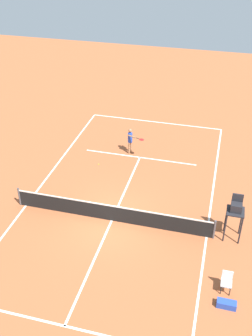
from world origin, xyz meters
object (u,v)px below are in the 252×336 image
at_px(tennis_ball, 99,164).
at_px(umpire_chair, 236,211).
at_px(equipment_bag, 226,304).
at_px(player_serving, 131,139).
at_px(courtside_chair_near, 227,281).

height_order(tennis_ball, umpire_chair, umpire_chair).
distance_m(tennis_ball, umpire_chair, 9.35).
bearing_deg(umpire_chair, equipment_bag, 89.90).
relative_size(player_serving, equipment_bag, 2.26).
relative_size(umpire_chair, courtside_chair_near, 2.54).
distance_m(tennis_ball, equipment_bag, 11.77).
distance_m(tennis_ball, courtside_chair_near, 11.12).
xyz_separation_m(tennis_ball, umpire_chair, (-8.06, 4.46, 1.57)).
bearing_deg(player_serving, tennis_ball, -19.14).
bearing_deg(tennis_ball, equipment_bag, 133.17).
bearing_deg(umpire_chair, tennis_ball, -28.96).
bearing_deg(equipment_bag, umpire_chair, -90.10).
relative_size(player_serving, courtside_chair_near, 1.80).
bearing_deg(umpire_chair, courtside_chair_near, 88.36).
bearing_deg(equipment_bag, courtside_chair_near, -84.14).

